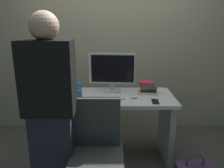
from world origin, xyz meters
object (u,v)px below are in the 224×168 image
object	(u,v)px
mouse	(134,96)
book_stack	(147,87)
cell_phone	(155,102)
office_chair	(97,160)
person_at_desk	(50,114)
monitor	(111,70)
keyboard	(105,97)
cup_near_keyboard	(79,95)
cup_by_monitor	(78,87)
desk	(112,115)

from	to	relation	value
mouse	book_stack	xyz separation A→B (m)	(0.17, 0.17, 0.05)
book_stack	cell_phone	world-z (taller)	book_stack
office_chair	person_at_desk	bearing A→B (deg)	176.41
monitor	mouse	size ratio (longest dim) A/B	5.40
keyboard	mouse	size ratio (longest dim) A/B	4.30
person_at_desk	keyboard	xyz separation A→B (m)	(0.42, 0.63, -0.07)
keyboard	cell_phone	xyz separation A→B (m)	(0.52, -0.12, -0.01)
cup_near_keyboard	book_stack	bearing A→B (deg)	14.94
cup_by_monitor	cup_near_keyboard	bearing A→B (deg)	-81.68
desk	person_at_desk	size ratio (longest dim) A/B	0.84
person_at_desk	monitor	world-z (taller)	person_at_desk
desk	office_chair	size ratio (longest dim) A/B	1.46
mouse	cup_near_keyboard	bearing A→B (deg)	-176.82
cup_near_keyboard	cup_by_monitor	world-z (taller)	cup_near_keyboard
desk	book_stack	world-z (taller)	book_stack
keyboard	cell_phone	size ratio (longest dim) A/B	2.99
person_at_desk	book_stack	bearing A→B (deg)	42.02
keyboard	desk	bearing A→B (deg)	46.63
person_at_desk	desk	bearing A→B (deg)	55.02
office_chair	cup_near_keyboard	bearing A→B (deg)	109.65
book_stack	cell_phone	size ratio (longest dim) A/B	1.54
monitor	book_stack	distance (m)	0.46
monitor	cell_phone	xyz separation A→B (m)	(0.45, -0.37, -0.25)
desk	cup_near_keyboard	distance (m)	0.47
office_chair	mouse	bearing A→B (deg)	61.10
book_stack	monitor	bearing A→B (deg)	170.66
person_at_desk	cup_near_keyboard	size ratio (longest dim) A/B	17.63
keyboard	cup_near_keyboard	size ratio (longest dim) A/B	4.63
person_at_desk	cup_by_monitor	size ratio (longest dim) A/B	19.82
desk	office_chair	bearing A→B (deg)	-100.21
cup_by_monitor	office_chair	bearing A→B (deg)	-74.04
desk	monitor	bearing A→B (deg)	92.02
keyboard	cup_near_keyboard	world-z (taller)	cup_near_keyboard
cup_near_keyboard	cell_phone	world-z (taller)	cup_near_keyboard
desk	book_stack	bearing A→B (deg)	13.89
book_stack	cell_phone	distance (m)	0.31
cup_by_monitor	cell_phone	distance (m)	0.95
cup_by_monitor	monitor	bearing A→B (deg)	-7.36
book_stack	cup_near_keyboard	bearing A→B (deg)	-165.06
office_chair	cup_by_monitor	size ratio (longest dim) A/B	11.36
desk	mouse	xyz separation A→B (m)	(0.24, -0.07, 0.26)
person_at_desk	book_stack	size ratio (longest dim) A/B	7.39
cup_near_keyboard	cell_phone	bearing A→B (deg)	-7.22
person_at_desk	monitor	size ratio (longest dim) A/B	3.03
desk	cell_phone	distance (m)	0.55
office_chair	person_at_desk	xyz separation A→B (m)	(-0.37, 0.02, 0.41)
mouse	monitor	bearing A→B (deg)	135.39
cup_near_keyboard	cup_by_monitor	bearing A→B (deg)	98.32
person_at_desk	book_stack	xyz separation A→B (m)	(0.90, 0.81, -0.02)
desk	person_at_desk	world-z (taller)	person_at_desk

